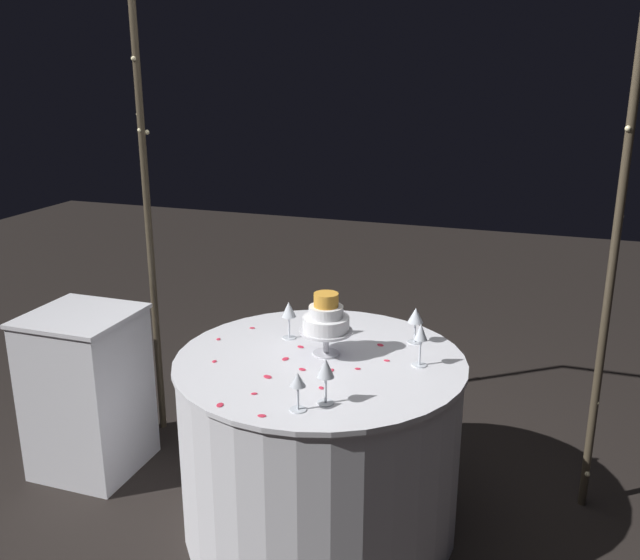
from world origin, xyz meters
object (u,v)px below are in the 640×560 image
object	(u,v)px
side_table	(88,392)
wine_glass_0	(289,311)
wine_glass_3	(329,312)
wine_glass_5	(416,317)
tiered_cake	(326,320)
wine_glass_4	(421,335)
decorative_arch	(357,162)
wine_glass_1	(326,370)
main_table	(320,442)
wine_glass_2	(298,383)

from	to	relation	value
side_table	wine_glass_0	distance (m)	1.13
wine_glass_3	wine_glass_5	size ratio (longest dim) A/B	0.94
side_table	wine_glass_3	xyz separation A→B (m)	(1.17, 0.21, 0.48)
wine_glass_5	side_table	bearing A→B (deg)	-170.95
wine_glass_0	wine_glass_3	xyz separation A→B (m)	(0.16, 0.09, -0.02)
tiered_cake	wine_glass_3	xyz separation A→B (m)	(-0.06, 0.21, -0.05)
side_table	wine_glass_4	bearing A→B (deg)	0.51
decorative_arch	wine_glass_0	distance (m)	0.73
tiered_cake	wine_glass_3	world-z (taller)	tiered_cake
wine_glass_1	wine_glass_5	xyz separation A→B (m)	(0.18, 0.66, -0.01)
main_table	side_table	bearing A→B (deg)	177.55
wine_glass_1	wine_glass_3	bearing A→B (deg)	107.16
decorative_arch	wine_glass_5	world-z (taller)	decorative_arch
tiered_cake	wine_glass_5	bearing A→B (deg)	37.41
tiered_cake	wine_glass_4	distance (m)	0.39
side_table	wine_glass_4	xyz separation A→B (m)	(1.61, 0.01, 0.50)
main_table	wine_glass_5	size ratio (longest dim) A/B	7.55
wine_glass_4	wine_glass_3	bearing A→B (deg)	156.49
wine_glass_0	wine_glass_1	xyz separation A→B (m)	(0.35, -0.53, 0.00)
wine_glass_0	side_table	bearing A→B (deg)	-173.38
side_table	wine_glass_1	distance (m)	1.51
wine_glass_1	decorative_arch	bearing A→B (deg)	99.45
main_table	wine_glass_0	size ratio (longest dim) A/B	7.09
side_table	wine_glass_0	size ratio (longest dim) A/B	4.79
wine_glass_1	main_table	bearing A→B (deg)	111.86
decorative_arch	tiered_cake	world-z (taller)	decorative_arch
side_table	wine_glass_3	size ratio (longest dim) A/B	5.43
tiered_cake	wine_glass_0	size ratio (longest dim) A/B	1.58
main_table	side_table	distance (m)	1.21
side_table	wine_glass_4	world-z (taller)	wine_glass_4
decorative_arch	wine_glass_5	bearing A→B (deg)	-32.28
tiered_cake	wine_glass_4	bearing A→B (deg)	2.20
wine_glass_1	wine_glass_2	bearing A→B (deg)	-132.84
side_table	wine_glass_5	size ratio (longest dim) A/B	5.10
wine_glass_0	wine_glass_5	xyz separation A→B (m)	(0.53, 0.13, -0.01)
decorative_arch	wine_glass_4	bearing A→B (deg)	-47.96
wine_glass_1	wine_glass_2	distance (m)	0.11
wine_glass_3	wine_glass_0	bearing A→B (deg)	-149.82
side_table	wine_glass_1	xyz separation A→B (m)	(1.36, -0.42, 0.50)
decorative_arch	main_table	world-z (taller)	decorative_arch
main_table	tiered_cake	size ratio (longest dim) A/B	4.50
wine_glass_0	wine_glass_2	distance (m)	0.67
wine_glass_1	wine_glass_3	distance (m)	0.65
wine_glass_0	wine_glass_3	bearing A→B (deg)	30.18
wine_glass_3	wine_glass_5	world-z (taller)	wine_glass_5
tiered_cake	wine_glass_5	distance (m)	0.41
wine_glass_5	wine_glass_3	bearing A→B (deg)	-174.21
decorative_arch	side_table	distance (m)	1.71
decorative_arch	tiered_cake	bearing A→B (deg)	-89.07
wine_glass_0	wine_glass_5	size ratio (longest dim) A/B	1.06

